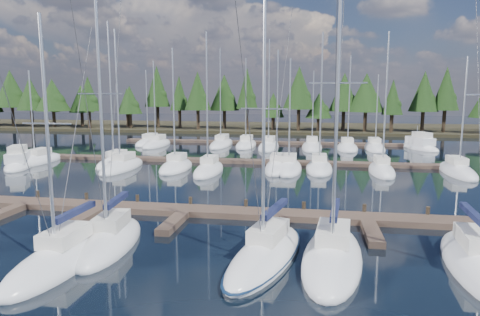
% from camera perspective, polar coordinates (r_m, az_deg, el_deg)
% --- Properties ---
extents(ground, '(260.00, 260.00, 0.00)m').
position_cam_1_polar(ground, '(41.34, -2.37, -2.84)').
color(ground, black).
rests_on(ground, ground).
extents(far_shore, '(220.00, 30.00, 0.60)m').
position_cam_1_polar(far_shore, '(100.30, 4.73, 4.06)').
color(far_shore, '#2A2617').
rests_on(far_shore, ground).
extents(main_dock, '(44.00, 6.13, 0.90)m').
position_cam_1_polar(main_dock, '(29.38, -7.50, -7.26)').
color(main_dock, brown).
rests_on(main_dock, ground).
extents(back_docks, '(50.00, 21.80, 0.40)m').
position_cam_1_polar(back_docks, '(60.35, 1.47, 0.99)').
color(back_docks, brown).
rests_on(back_docks, ground).
extents(front_sailboat_2, '(2.76, 8.33, 12.46)m').
position_cam_1_polar(front_sailboat_2, '(22.87, -22.68, -12.33)').
color(front_sailboat_2, white).
rests_on(front_sailboat_2, ground).
extents(front_sailboat_3, '(3.38, 7.90, 14.86)m').
position_cam_1_polar(front_sailboat_3, '(24.55, -16.94, -10.52)').
color(front_sailboat_3, white).
rests_on(front_sailboat_3, ground).
extents(front_sailboat_4, '(4.52, 9.55, 13.61)m').
position_cam_1_polar(front_sailboat_4, '(21.78, 3.46, -12.71)').
color(front_sailboat_4, white).
rests_on(front_sailboat_4, ground).
extents(front_sailboat_5, '(3.72, 9.47, 15.74)m').
position_cam_1_polar(front_sailboat_5, '(21.94, 12.21, -12.70)').
color(front_sailboat_5, white).
rests_on(front_sailboat_5, ground).
extents(front_sailboat_6, '(3.48, 9.35, 14.78)m').
position_cam_1_polar(front_sailboat_6, '(23.57, 29.25, -12.13)').
color(front_sailboat_6, white).
rests_on(front_sailboat_6, ground).
extents(back_sailboat_rows, '(49.60, 33.01, 16.83)m').
position_cam_1_polar(back_sailboat_rows, '(56.37, 0.76, 0.51)').
color(back_sailboat_rows, white).
rests_on(back_sailboat_rows, ground).
extents(motor_yacht_left, '(5.80, 8.45, 4.02)m').
position_cam_1_polar(motor_yacht_left, '(54.15, -27.34, -0.59)').
color(motor_yacht_left, white).
rests_on(motor_yacht_left, ground).
extents(motor_yacht_right, '(5.54, 8.80, 4.17)m').
position_cam_1_polar(motor_yacht_right, '(69.11, 22.85, 1.50)').
color(motor_yacht_right, white).
rests_on(motor_yacht_right, ground).
extents(tree_line, '(183.76, 11.16, 13.73)m').
position_cam_1_polar(tree_line, '(90.47, 3.18, 8.26)').
color(tree_line, black).
rests_on(tree_line, far_shore).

